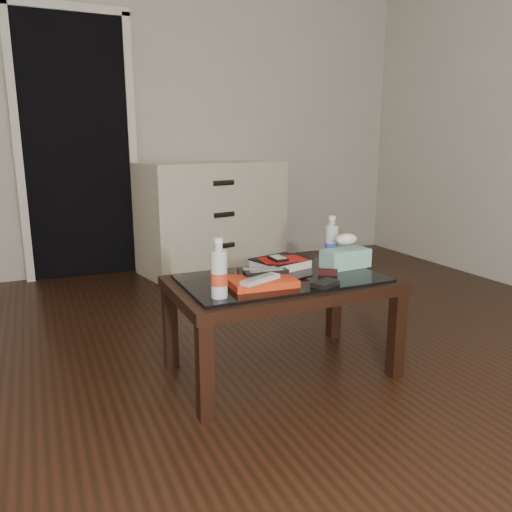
{
  "coord_description": "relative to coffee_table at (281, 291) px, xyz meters",
  "views": [
    {
      "loc": [
        -0.75,
        -1.7,
        1.07
      ],
      "look_at": [
        0.17,
        0.34,
        0.55
      ],
      "focal_mm": 35.0,
      "sensor_mm": 36.0,
      "label": 1
    }
  ],
  "objects": [
    {
      "name": "remote_black_front",
      "position": [
        -0.09,
        -0.03,
        0.11
      ],
      "size": [
        0.2,
        0.07,
        0.02
      ],
      "primitive_type": "cube",
      "rotation": [
        0.0,
        0.0,
        -0.08
      ],
      "color": "black",
      "rests_on": "magazines"
    },
    {
      "name": "magazines",
      "position": [
        -0.14,
        -0.07,
        0.08
      ],
      "size": [
        0.29,
        0.23,
        0.03
      ],
      "primitive_type": "cube",
      "rotation": [
        0.0,
        0.0,
        -0.06
      ],
      "color": "red",
      "rests_on": "coffee_table"
    },
    {
      "name": "ipod",
      "position": [
        0.04,
        0.11,
        0.12
      ],
      "size": [
        0.07,
        0.11,
        0.02
      ],
      "primitive_type": "cube",
      "rotation": [
        0.0,
        0.0,
        0.02
      ],
      "color": "black",
      "rests_on": "dvd_mailers"
    },
    {
      "name": "doorway",
      "position": [
        -0.65,
        2.22,
        0.63
      ],
      "size": [
        0.9,
        0.08,
        2.07
      ],
      "color": "black",
      "rests_on": "ground"
    },
    {
      "name": "water_bottle_right",
      "position": [
        0.37,
        0.16,
        0.18
      ],
      "size": [
        0.07,
        0.07,
        0.24
      ],
      "primitive_type": "cylinder",
      "rotation": [
        0.0,
        0.0,
        -0.13
      ],
      "color": "#B5BCC0",
      "rests_on": "coffee_table"
    },
    {
      "name": "tissue_box",
      "position": [
        0.37,
        0.04,
        0.11
      ],
      "size": [
        0.24,
        0.14,
        0.09
      ],
      "primitive_type": "cube",
      "rotation": [
        0.0,
        0.0,
        0.08
      ],
      "color": "teal",
      "rests_on": "coffee_table"
    },
    {
      "name": "flip_phone",
      "position": [
        0.22,
        -0.04,
        0.08
      ],
      "size": [
        0.1,
        0.09,
        0.02
      ],
      "primitive_type": "cube",
      "rotation": [
        0.0,
        0.0,
        -0.57
      ],
      "color": "black",
      "rests_on": "coffee_table"
    },
    {
      "name": "remote_black_back",
      "position": [
        -0.1,
        0.02,
        0.11
      ],
      "size": [
        0.21,
        0.09,
        0.02
      ],
      "primitive_type": "cube",
      "rotation": [
        0.0,
        0.0,
        -0.23
      ],
      "color": "black",
      "rests_on": "magazines"
    },
    {
      "name": "water_bottle_left",
      "position": [
        -0.36,
        -0.16,
        0.18
      ],
      "size": [
        0.07,
        0.07,
        0.24
      ],
      "primitive_type": "cylinder",
      "rotation": [
        0.0,
        0.0,
        -0.15
      ],
      "color": "#B7BCC2",
      "rests_on": "coffee_table"
    },
    {
      "name": "coffee_table",
      "position": [
        0.0,
        0.0,
        0.0
      ],
      "size": [
        1.0,
        0.6,
        0.46
      ],
      "color": "black",
      "rests_on": "ground"
    },
    {
      "name": "textbook",
      "position": [
        0.07,
        0.16,
        0.09
      ],
      "size": [
        0.29,
        0.26,
        0.05
      ],
      "primitive_type": "cube",
      "rotation": [
        0.0,
        0.0,
        0.27
      ],
      "color": "black",
      "rests_on": "coffee_table"
    },
    {
      "name": "dresser",
      "position": [
        0.36,
        1.98,
        0.05
      ],
      "size": [
        1.28,
        0.73,
        0.9
      ],
      "rotation": [
        0.0,
        0.0,
        0.2
      ],
      "color": "silver",
      "rests_on": "ground"
    },
    {
      "name": "dvd_mailers",
      "position": [
        0.06,
        0.14,
        0.11
      ],
      "size": [
        0.2,
        0.15,
        0.01
      ],
      "primitive_type": "cube",
      "rotation": [
        0.0,
        0.0,
        -0.09
      ],
      "color": "#B30F0B",
      "rests_on": "textbook"
    },
    {
      "name": "wallet",
      "position": [
        0.11,
        -0.2,
        0.07
      ],
      "size": [
        0.14,
        0.11,
        0.02
      ],
      "primitive_type": "cube",
      "rotation": [
        0.0,
        0.0,
        0.38
      ],
      "color": "black",
      "rests_on": "coffee_table"
    },
    {
      "name": "ground",
      "position": [
        -0.25,
        -0.25,
        -0.4
      ],
      "size": [
        5.0,
        5.0,
        0.0
      ],
      "primitive_type": "plane",
      "color": "black",
      "rests_on": "ground"
    },
    {
      "name": "remote_silver",
      "position": [
        -0.16,
        -0.12,
        0.11
      ],
      "size": [
        0.2,
        0.13,
        0.02
      ],
      "primitive_type": "cube",
      "rotation": [
        0.0,
        0.0,
        0.41
      ],
      "color": "silver",
      "rests_on": "magazines"
    }
  ]
}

